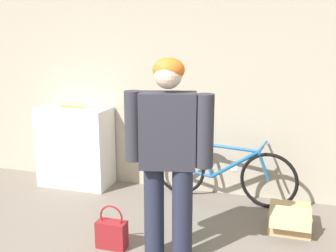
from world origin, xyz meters
TOP-DOWN VIEW (x-y plane):
  - wall_back at (0.00, 2.74)m, footprint 8.00×0.07m
  - side_shelf at (-1.39, 2.47)m, footprint 0.88×0.44m
  - person at (0.21, 1.17)m, footprint 0.72×0.32m
  - bicycle at (0.44, 2.50)m, footprint 1.64×0.46m
  - banana at (-1.40, 2.47)m, footprint 0.36×0.09m
  - handbag at (-0.31, 1.18)m, footprint 0.26×0.13m
  - cardboard_box at (1.18, 2.00)m, footprint 0.39×0.48m

SIDE VIEW (x-z plane):
  - cardboard_box at x=1.18m, z-range -0.04..0.25m
  - handbag at x=-0.31m, z-range -0.06..0.33m
  - bicycle at x=0.44m, z-range -0.01..0.69m
  - side_shelf at x=-1.39m, z-range 0.00..0.98m
  - person at x=0.21m, z-range 0.12..1.79m
  - banana at x=-1.40m, z-range 0.98..1.01m
  - wall_back at x=0.00m, z-range 0.00..2.60m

